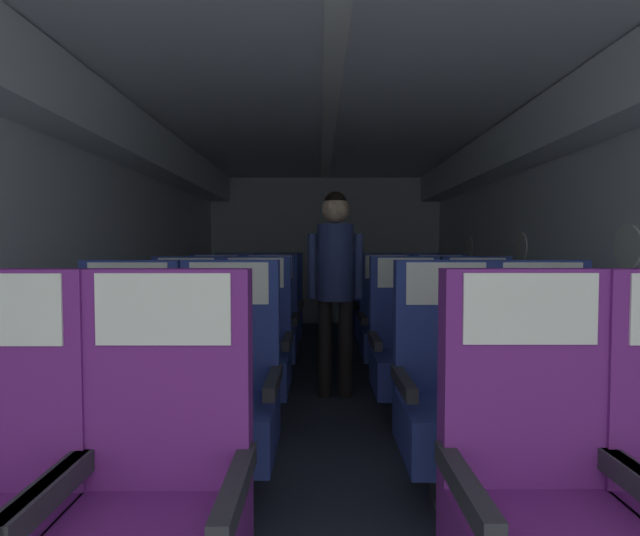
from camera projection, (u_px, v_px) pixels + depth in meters
The scene contains 21 objects.
ground at pixel (332, 403), 3.68m from camera, with size 3.74×8.03×0.02m, color #2D3342.
fuselage_shell at pixel (332, 188), 3.90m from camera, with size 3.62×7.68×2.27m.
seat_a_left_aisle at pixel (156, 512), 1.28m from camera, with size 0.50×0.51×1.10m.
seat_a_right_window at pixel (545, 511), 1.29m from camera, with size 0.50×0.51×1.10m.
seat_b_left_window at pixel (123, 399), 2.23m from camera, with size 0.50×0.51×1.10m.
seat_b_left_aisle at pixel (228, 398), 2.25m from camera, with size 0.50×0.51×1.10m.
seat_b_right_aisle at pixel (553, 399), 2.23m from camera, with size 0.50×0.51×1.10m.
seat_b_right_window at pixel (452, 399), 2.23m from camera, with size 0.50×0.51×1.10m.
seat_c_left_window at pixel (185, 353), 3.21m from camera, with size 0.50×0.51×1.10m.
seat_c_left_aisle at pixel (256, 353), 3.22m from camera, with size 0.50×0.51×1.10m.
seat_c_right_aisle at pixel (484, 353), 3.21m from camera, with size 0.50×0.51×1.10m.
seat_c_right_window at pixel (410, 353), 3.22m from camera, with size 0.50×0.51×1.10m.
seat_d_left_window at pixel (216, 328), 4.19m from camera, with size 0.50×0.51×1.10m.
seat_d_left_aisle at pixel (271, 328), 4.17m from camera, with size 0.50×0.51×1.10m.
seat_d_right_aisle at pixel (445, 328), 4.17m from camera, with size 0.50×0.51×1.10m.
seat_d_right_window at pixel (390, 328), 4.19m from camera, with size 0.50×0.51×1.10m.
seat_e_left_window at pixel (237, 313), 5.14m from camera, with size 0.50×0.51×1.10m.
seat_e_left_aisle at pixel (282, 313), 5.16m from camera, with size 0.50×0.51×1.10m.
seat_e_right_aisle at pixel (422, 313), 5.15m from camera, with size 0.50×0.51×1.10m.
seat_e_right_window at pixel (378, 313), 5.14m from camera, with size 0.50×0.51×1.10m.
flight_attendant at pixel (337, 271), 3.79m from camera, with size 0.43×0.28×1.59m.
Camera 1 is at (-0.08, 0.18, 1.16)m, focal length 27.55 mm.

